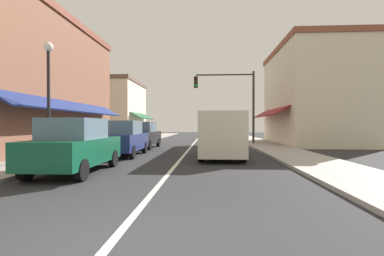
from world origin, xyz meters
name	(u,v)px	position (x,y,z in m)	size (l,w,h in m)	color
ground_plane	(192,145)	(0.00, 18.00, 0.00)	(80.00, 80.00, 0.00)	#28282B
sidewalk_left	(122,144)	(-5.50, 18.00, 0.06)	(2.60, 56.00, 0.12)	gray
sidewalk_right	(265,145)	(5.50, 18.00, 0.06)	(2.60, 56.00, 0.12)	#A39E99
lane_center_stripe	(192,145)	(0.00, 18.00, 0.00)	(0.14, 52.00, 0.01)	silver
storefront_left_block	(24,82)	(-9.21, 12.00, 3.99)	(6.13, 14.20, 7.99)	brown
storefront_right_block	(312,96)	(9.70, 20.00, 3.93)	(7.11, 10.20, 7.86)	beige
storefront_far_left	(116,110)	(-9.36, 28.00, 3.32)	(6.44, 8.20, 6.63)	beige
parked_car_nearest_left	(75,146)	(-3.05, 5.56, 0.88)	(1.86, 4.14, 1.77)	#0F4C33
parked_car_second_left	(123,138)	(-3.04, 10.60, 0.88)	(1.85, 4.13, 1.77)	navy
parked_car_third_left	(143,135)	(-3.19, 15.30, 0.88)	(1.88, 4.15, 1.77)	black
van_in_lane	(221,134)	(1.85, 10.11, 1.15)	(2.04, 5.20, 2.12)	beige
traffic_signal_mast_arm	(233,95)	(3.18, 18.96, 3.95)	(4.79, 0.50, 5.81)	#333333
street_lamp_left_near	(48,82)	(-4.97, 7.29, 3.23)	(0.36, 0.36, 4.79)	black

